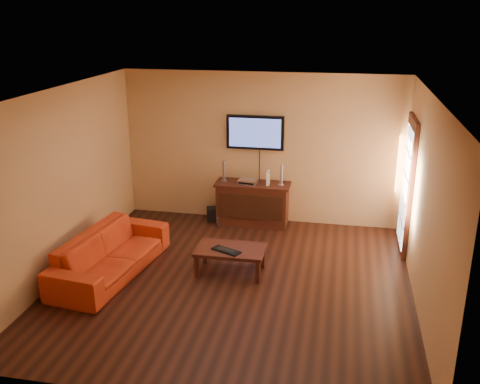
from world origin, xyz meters
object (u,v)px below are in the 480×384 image
(television, at_px, (255,133))
(game_console, at_px, (268,178))
(speaker_left, at_px, (224,172))
(subwoofer, at_px, (213,214))
(av_receiver, at_px, (248,182))
(sofa, at_px, (110,247))
(keyboard, at_px, (226,250))
(media_console, at_px, (252,203))
(speaker_right, at_px, (281,176))
(bottle, at_px, (218,221))
(coffee_table, at_px, (230,252))

(television, bearing_deg, game_console, -39.99)
(speaker_left, distance_m, subwoofer, 0.86)
(television, bearing_deg, av_receiver, -107.49)
(sofa, distance_m, keyboard, 1.70)
(media_console, relative_size, speaker_left, 3.56)
(speaker_right, bearing_deg, av_receiver, -177.27)
(bottle, bearing_deg, game_console, 12.78)
(subwoofer, distance_m, keyboard, 2.21)
(sofa, height_order, speaker_left, speaker_left)
(media_console, height_order, coffee_table, media_console)
(television, bearing_deg, sofa, -124.27)
(speaker_left, distance_m, speaker_right, 1.04)
(subwoofer, bearing_deg, game_console, -20.85)
(media_console, relative_size, coffee_table, 1.30)
(speaker_right, bearing_deg, bottle, -169.08)
(television, bearing_deg, subwoofer, -166.57)
(coffee_table, bearing_deg, speaker_right, 75.49)
(media_console, distance_m, game_console, 0.58)
(coffee_table, xyz_separation_m, av_receiver, (-0.09, 1.90, 0.47))
(game_console, bearing_deg, sofa, -132.11)
(speaker_right, relative_size, bottle, 2.10)
(sofa, relative_size, subwoofer, 9.25)
(coffee_table, distance_m, bottle, 1.84)
(speaker_right, distance_m, av_receiver, 0.61)
(media_console, bearing_deg, keyboard, -90.79)
(game_console, height_order, keyboard, game_console)
(av_receiver, bearing_deg, subwoofer, -177.71)
(av_receiver, bearing_deg, speaker_right, 11.30)
(game_console, relative_size, keyboard, 0.52)
(media_console, xyz_separation_m, subwoofer, (-0.74, 0.04, -0.27))
(bottle, bearing_deg, speaker_left, 75.64)
(bottle, bearing_deg, media_console, 20.47)
(game_console, bearing_deg, speaker_right, 2.70)
(sofa, bearing_deg, bottle, -21.10)
(speaker_right, xyz_separation_m, subwoofer, (-1.25, 0.04, -0.83))
(av_receiver, height_order, bottle, av_receiver)
(bottle, bearing_deg, television, 36.22)
(coffee_table, bearing_deg, subwoofer, 110.90)
(speaker_left, relative_size, subwoofer, 1.58)
(sofa, distance_m, subwoofer, 2.55)
(subwoofer, bearing_deg, av_receiver, -23.82)
(speaker_left, relative_size, av_receiver, 1.15)
(television, relative_size, sofa, 0.47)
(speaker_left, bearing_deg, keyboard, -76.43)
(media_console, bearing_deg, subwoofer, 177.21)
(speaker_left, height_order, bottle, speaker_left)
(av_receiver, distance_m, keyboard, 2.05)
(television, distance_m, keyboard, 2.58)
(television, height_order, keyboard, television)
(subwoofer, height_order, keyboard, keyboard)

